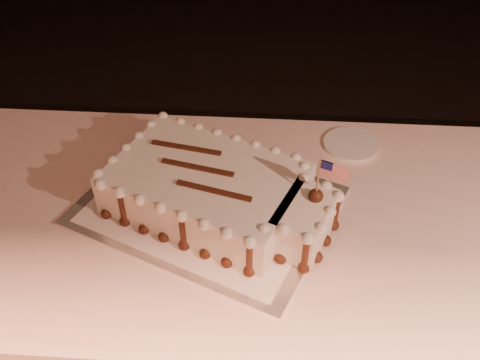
# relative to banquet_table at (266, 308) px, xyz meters

# --- Properties ---
(room_shell) EXTENTS (6.10, 8.10, 2.90)m
(room_shell) POSITION_rel_banquet_table_xyz_m (0.00, -0.60, 1.02)
(room_shell) COLOR black
(room_shell) RESTS_ON ground
(banquet_table) EXTENTS (2.40, 0.80, 0.75)m
(banquet_table) POSITION_rel_banquet_table_xyz_m (0.00, 0.00, 0.00)
(banquet_table) COLOR #FACCC2
(banquet_table) RESTS_ON ground
(cake_board) EXTENTS (0.70, 0.63, 0.01)m
(cake_board) POSITION_rel_banquet_table_xyz_m (-0.16, 0.02, 0.38)
(cake_board) COLOR silver
(cake_board) RESTS_ON banquet_table
(doily) EXTENTS (0.63, 0.56, 0.00)m
(doily) POSITION_rel_banquet_table_xyz_m (-0.16, 0.02, 0.38)
(doily) COLOR white
(doily) RESTS_ON cake_board
(sheet_cake) EXTENTS (0.57, 0.45, 0.22)m
(sheet_cake) POSITION_rel_banquet_table_xyz_m (-0.13, 0.01, 0.44)
(sheet_cake) COLOR white
(sheet_cake) RESTS_ON doily
(side_plate) EXTENTS (0.15, 0.15, 0.01)m
(side_plate) POSITION_rel_banquet_table_xyz_m (0.21, 0.28, 0.38)
(side_plate) COLOR white
(side_plate) RESTS_ON banquet_table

